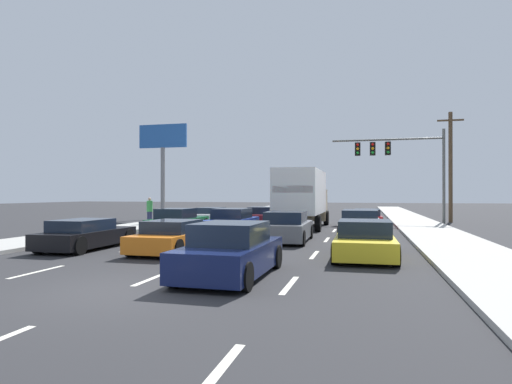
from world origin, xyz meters
The scene contains 20 objects.
ground_plane centered at (0.00, 25.00, 0.00)m, with size 140.00×140.00×0.00m, color #2B2B2D.
sidewalk_right centered at (8.50, 20.00, 0.07)m, with size 3.09×80.00×0.14m, color #B2AFA8.
sidewalk_left centered at (-8.50, 20.00, 0.07)m, with size 3.09×80.00×0.14m, color #B2AFA8.
lane_markings centered at (0.00, 21.39, 0.00)m, with size 6.94×52.00×0.01m.
car_white centered at (-5.30, 20.08, 0.53)m, with size 1.95×4.35×1.13m.
car_green centered at (-5.05, 13.90, 0.57)m, with size 2.00×4.63×1.27m.
car_black centered at (-5.15, 5.87, 0.53)m, with size 1.86×4.26×1.13m.
car_maroon centered at (-1.85, 20.69, 0.54)m, with size 1.95×4.41×1.18m.
car_blue centered at (-1.68, 13.22, 0.60)m, with size 1.99×4.45×1.31m.
car_orange centered at (-1.57, 6.04, 0.52)m, with size 1.93×4.43×1.14m.
box_truck centered at (1.47, 17.40, 2.00)m, with size 2.54×8.11×3.45m.
car_gray centered at (1.79, 10.13, 0.61)m, with size 1.97×4.21×1.32m.
car_navy centered at (1.80, 2.02, 0.62)m, with size 1.94×4.15×1.36m.
car_red centered at (5.22, 20.01, 0.53)m, with size 1.86×4.24×1.13m.
car_silver centered at (4.86, 13.23, 0.61)m, with size 1.99×4.65×1.31m.
car_yellow centered at (5.06, 6.21, 0.55)m, with size 1.97×4.51×1.22m.
traffic_signal_mast centered at (6.93, 24.48, 5.00)m, with size 7.89×0.69×6.70m.
utility_pole_mid centered at (11.13, 25.49, 4.15)m, with size 1.80×0.28×8.04m.
roadside_billboard centered at (-11.41, 24.87, 5.69)m, with size 4.26×0.36×7.93m.
pedestrian_near_corner centered at (-8.44, 17.01, 0.99)m, with size 0.38×0.38×1.70m.
Camera 1 is at (5.06, -8.30, 2.08)m, focal length 30.22 mm.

